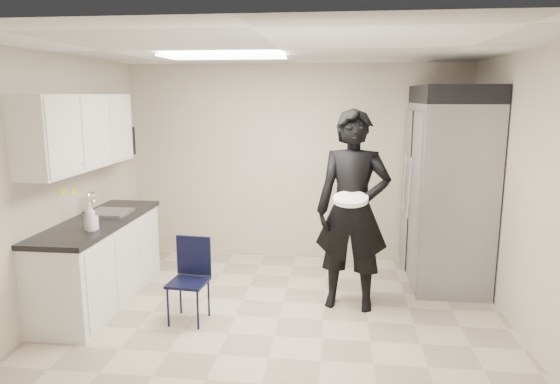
# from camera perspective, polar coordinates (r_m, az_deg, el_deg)

# --- Properties ---
(floor) EXTENTS (4.50, 4.50, 0.00)m
(floor) POSITION_cam_1_polar(r_m,az_deg,el_deg) (5.15, -0.09, -14.17)
(floor) COLOR #C0B097
(floor) RESTS_ON ground
(ceiling) EXTENTS (4.50, 4.50, 0.00)m
(ceiling) POSITION_cam_1_polar(r_m,az_deg,el_deg) (4.68, -0.09, 16.03)
(ceiling) COLOR silver
(ceiling) RESTS_ON back_wall
(back_wall) EXTENTS (4.50, 0.00, 4.50)m
(back_wall) POSITION_cam_1_polar(r_m,az_deg,el_deg) (6.71, 1.89, 3.37)
(back_wall) COLOR #BEB39C
(back_wall) RESTS_ON floor
(left_wall) EXTENTS (0.00, 4.00, 4.00)m
(left_wall) POSITION_cam_1_polar(r_m,az_deg,el_deg) (5.48, -24.17, 0.68)
(left_wall) COLOR #BEB39C
(left_wall) RESTS_ON floor
(right_wall) EXTENTS (0.00, 4.00, 4.00)m
(right_wall) POSITION_cam_1_polar(r_m,az_deg,el_deg) (5.01, 26.38, -0.38)
(right_wall) COLOR #BEB39C
(right_wall) RESTS_ON floor
(ceiling_panel) EXTENTS (1.20, 0.60, 0.02)m
(ceiling_panel) POSITION_cam_1_polar(r_m,az_deg,el_deg) (5.17, -6.42, 15.15)
(ceiling_panel) COLOR white
(ceiling_panel) RESTS_ON ceiling
(lower_counter) EXTENTS (0.60, 1.90, 0.86)m
(lower_counter) POSITION_cam_1_polar(r_m,az_deg,el_deg) (5.71, -19.85, -7.63)
(lower_counter) COLOR silver
(lower_counter) RESTS_ON floor
(countertop) EXTENTS (0.64, 1.95, 0.05)m
(countertop) POSITION_cam_1_polar(r_m,az_deg,el_deg) (5.59, -20.15, -3.19)
(countertop) COLOR black
(countertop) RESTS_ON lower_counter
(sink) EXTENTS (0.42, 0.40, 0.14)m
(sink) POSITION_cam_1_polar(r_m,az_deg,el_deg) (5.80, -18.87, -2.76)
(sink) COLOR gray
(sink) RESTS_ON countertop
(faucet) EXTENTS (0.02, 0.02, 0.24)m
(faucet) POSITION_cam_1_polar(r_m,az_deg,el_deg) (5.86, -20.73, -1.25)
(faucet) COLOR silver
(faucet) RESTS_ON countertop
(upper_cabinets) EXTENTS (0.35, 1.80, 0.75)m
(upper_cabinets) POSITION_cam_1_polar(r_m,az_deg,el_deg) (5.50, -21.97, 6.41)
(upper_cabinets) COLOR silver
(upper_cabinets) RESTS_ON left_wall
(towel_dispenser) EXTENTS (0.22, 0.30, 0.35)m
(towel_dispenser) POSITION_cam_1_polar(r_m,az_deg,el_deg) (6.58, -17.60, 5.52)
(towel_dispenser) COLOR black
(towel_dispenser) RESTS_ON left_wall
(notice_sticker_left) EXTENTS (0.00, 0.12, 0.07)m
(notice_sticker_left) POSITION_cam_1_polar(r_m,az_deg,el_deg) (5.57, -23.54, 0.05)
(notice_sticker_left) COLOR yellow
(notice_sticker_left) RESTS_ON left_wall
(notice_sticker_right) EXTENTS (0.00, 0.12, 0.07)m
(notice_sticker_right) POSITION_cam_1_polar(r_m,az_deg,el_deg) (5.75, -22.52, 0.04)
(notice_sticker_right) COLOR yellow
(notice_sticker_right) RESTS_ON left_wall
(commercial_fridge) EXTENTS (0.80, 1.35, 2.10)m
(commercial_fridge) POSITION_cam_1_polar(r_m,az_deg,el_deg) (6.15, 18.55, -0.26)
(commercial_fridge) COLOR gray
(commercial_fridge) RESTS_ON floor
(fridge_compressor) EXTENTS (0.80, 1.35, 0.20)m
(fridge_compressor) POSITION_cam_1_polar(r_m,az_deg,el_deg) (6.04, 19.22, 10.50)
(fridge_compressor) COLOR black
(fridge_compressor) RESTS_ON commercial_fridge
(folding_chair) EXTENTS (0.39, 0.39, 0.80)m
(folding_chair) POSITION_cam_1_polar(r_m,az_deg,el_deg) (5.01, -10.46, -10.15)
(folding_chair) COLOR black
(folding_chair) RESTS_ON floor
(man_tuxedo) EXTENTS (0.81, 0.60, 2.06)m
(man_tuxedo) POSITION_cam_1_polar(r_m,az_deg,el_deg) (5.15, 8.30, -2.14)
(man_tuxedo) COLOR black
(man_tuxedo) RESTS_ON floor
(bucket_lid) EXTENTS (0.38, 0.38, 0.04)m
(bucket_lid) POSITION_cam_1_polar(r_m,az_deg,el_deg) (4.87, 8.07, -0.82)
(bucket_lid) COLOR white
(bucket_lid) RESTS_ON man_tuxedo
(soap_bottle_a) EXTENTS (0.13, 0.13, 0.27)m
(soap_bottle_a) POSITION_cam_1_polar(r_m,az_deg,el_deg) (5.10, -20.87, -2.69)
(soap_bottle_a) COLOR white
(soap_bottle_a) RESTS_ON countertop
(soap_bottle_b) EXTENTS (0.12, 0.12, 0.21)m
(soap_bottle_b) POSITION_cam_1_polar(r_m,az_deg,el_deg) (5.13, -20.78, -2.95)
(soap_bottle_b) COLOR silver
(soap_bottle_b) RESTS_ON countertop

